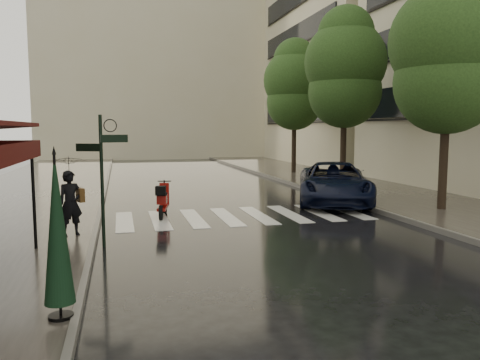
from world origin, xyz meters
name	(u,v)px	position (x,y,z in m)	size (l,w,h in m)	color
ground	(168,283)	(0.00, 0.00, 0.00)	(120.00, 120.00, 0.00)	black
sidewalk_near	(26,197)	(-4.50, 12.00, 0.06)	(6.00, 60.00, 0.12)	#38332D
sidewalk_far	(356,186)	(10.25, 12.00, 0.06)	(5.50, 60.00, 0.12)	#38332D
curb_near	(104,194)	(-1.45, 12.00, 0.07)	(0.12, 60.00, 0.16)	#595651
curb_far	(302,187)	(7.45, 12.00, 0.07)	(0.12, 60.00, 0.16)	#595651
crosswalk	(242,216)	(2.98, 6.00, 0.01)	(7.85, 3.20, 0.01)	silver
signpost	(102,170)	(-1.19, 3.00, 1.83)	(1.17, 0.29, 3.10)	black
haussmann_far	(344,46)	(16.50, 26.00, 9.25)	(8.00, 16.00, 18.50)	#BDB390
backdrop_building	(158,53)	(3.00, 38.00, 10.00)	(22.00, 6.00, 20.00)	#BDB390
tree_near	(449,50)	(9.60, 5.00, 5.32)	(3.80, 3.80, 7.99)	black
tree_mid	(345,68)	(9.50, 12.00, 5.59)	(3.80, 3.80, 8.34)	black
tree_far	(295,85)	(9.70, 19.00, 5.46)	(3.80, 3.80, 8.16)	black
pedestrian_with_umbrella	(69,171)	(-2.00, 3.91, 1.74)	(1.28, 1.29, 2.44)	black
scooter	(163,201)	(0.50, 6.51, 0.51)	(0.62, 1.64, 1.09)	black
parked_car	(334,183)	(7.00, 7.75, 0.76)	(2.53, 5.50, 1.53)	black
parasol_front	(57,229)	(-1.65, -1.50, 1.39)	(0.42, 0.42, 2.36)	black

